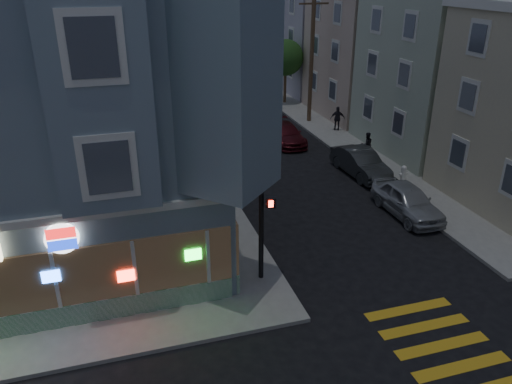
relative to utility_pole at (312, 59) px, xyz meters
name	(u,v)px	position (x,y,z in m)	size (l,w,h in m)	color
sidewalk_ne	(440,114)	(11.00, -1.00, -4.72)	(24.00, 42.00, 0.15)	gray
corner_building	(18,106)	(-18.00, -13.02, 1.02)	(14.60, 14.60, 11.40)	slate
row_house_b	(473,63)	(7.50, -8.00, 0.60)	(12.00, 8.60, 10.50)	beige
row_house_c	(395,54)	(7.50, 1.00, -0.15)	(12.00, 8.60, 9.00)	#CAAA9C
row_house_d	(345,31)	(7.50, 10.00, 0.60)	(12.00, 8.60, 10.50)	#A7A1B2
utility_pole	(312,59)	(0.00, 0.00, 0.00)	(2.20, 0.30, 9.00)	#4C3826
street_tree_near	(286,58)	(0.20, 6.00, -0.86)	(3.00, 3.00, 5.30)	#4C3826
street_tree_far	(258,45)	(0.20, 14.00, -0.86)	(3.00, 3.00, 5.30)	#4C3826
pedestrian_a	(367,145)	(0.33, -8.42, -3.88)	(0.74, 0.58, 1.53)	black
pedestrian_b	(338,118)	(1.00, -2.85, -3.79)	(1.00, 0.42, 1.71)	black
parked_car_a	(407,200)	(-1.57, -15.94, -4.05)	(1.77, 4.41, 1.50)	#B3B6BB
parked_car_b	(361,163)	(-1.30, -10.74, -4.05)	(1.57, 4.51, 1.49)	#363A3B
parked_car_c	(286,134)	(-3.40, -4.18, -4.14)	(1.83, 4.50, 1.31)	#501219
parked_car_d	(251,105)	(-3.40, 4.06, -4.13)	(2.20, 4.77, 1.33)	#ADB3B8
traffic_signal	(263,183)	(-9.82, -19.31, -0.76)	(0.73, 0.64, 5.74)	black
fire_hydrant	(403,173)	(0.37, -12.52, -4.18)	(0.51, 0.30, 0.89)	white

